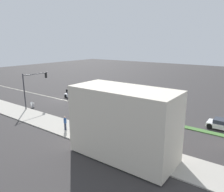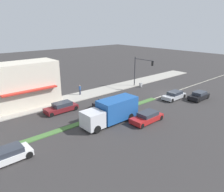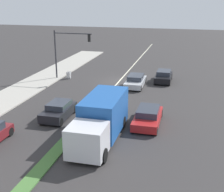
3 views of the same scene
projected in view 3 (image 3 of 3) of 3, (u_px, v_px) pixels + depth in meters
The scene contains 9 objects.
ground_plane at pixel (54, 154), 19.63m from camera, with size 160.00×160.00×0.00m, color #333030.
lane_marking_center at pixel (119, 81), 36.22m from camera, with size 0.16×60.00×0.01m, color beige.
traffic_signal_main at pixel (67, 47), 35.97m from camera, with size 4.59×0.34×5.60m.
warning_aframe_sign at pixel (69, 75), 37.32m from camera, with size 0.45×0.53×0.84m.
delivery_truck at pixel (101, 119), 21.42m from camera, with size 2.44×7.50×2.87m.
suv_black at pixel (164, 76), 35.99m from camera, with size 1.80×3.92×1.28m.
sedan_dark at pixel (59, 111), 25.28m from camera, with size 1.82×3.83×1.32m.
hatchback_red at pixel (148, 117), 24.10m from camera, with size 1.91×4.43×1.25m.
sedan_silver at pixel (135, 81), 34.12m from camera, with size 1.86×4.28×1.24m.
Camera 3 is at (-7.86, 34.09, 9.56)m, focal length 50.00 mm.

